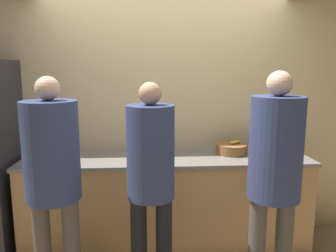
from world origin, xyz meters
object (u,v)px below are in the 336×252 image
Objects in this scene: person_left at (52,168)px; bottle_amber at (253,146)px; person_center at (151,171)px; fruit_bowl at (232,149)px; bottle_green at (262,152)px; person_right at (275,167)px; cup_blue at (169,149)px; utensil_crock at (52,148)px; potted_plant at (151,140)px; bottle_dark at (59,157)px.

bottle_amber is (1.80, 0.87, -0.07)m from person_left.
person_left is 10.26× the size of bottle_amber.
fruit_bowl is at bearing 43.90° from person_center.
bottle_amber is at bearing 6.54° from fruit_bowl.
bottle_amber is 0.21m from bottle_green.
person_right reaches higher than bottle_amber.
cup_blue is at bearing 176.06° from bottle_amber.
person_center is 5.56× the size of utensil_crock.
fruit_bowl is at bearing 28.35° from person_left.
person_center is 10.00× the size of bottle_amber.
utensil_crock is 1.31× the size of potted_plant.
bottle_dark is at bearing -170.18° from bottle_amber.
person_right is at bearing -4.52° from person_left.
person_left is 1.94m from bottle_green.
fruit_bowl is 0.84m from potted_plant.
bottle_dark is at bearing -65.36° from utensil_crock.
utensil_crock is 1.73× the size of bottle_dark.
utensil_crock is 1.80× the size of bottle_amber.
person_right is (1.63, -0.13, 0.01)m from person_left.
person_left reaches higher than bottle_green.
person_center is at bearing -90.83° from potted_plant.
person_left is 1.64m from person_right.
person_right is 10.49× the size of bottle_amber.
bottle_amber is 0.88m from cup_blue.
potted_plant is at bearing 170.24° from fruit_bowl.
bottle_green is at bearing 29.69° from person_center.
bottle_dark reaches higher than fruit_bowl.
bottle_dark is 0.76× the size of potted_plant.
person_right is at bearing -51.39° from potted_plant.
bottle_amber is 1.09× the size of bottle_green.
fruit_bowl is 0.23m from bottle_amber.
person_left reaches higher than potted_plant.
fruit_bowl is 1.34× the size of potted_plant.
bottle_green is 1.13m from potted_plant.
fruit_bowl is 2.01× the size of bottle_green.
person_center is 5.44× the size of fruit_bowl.
fruit_bowl is (1.57, 0.85, -0.09)m from person_left.
person_left is 1.32m from cup_blue.
person_left is 11.22× the size of bottle_green.
bottle_dark is 1.93m from bottle_amber.
fruit_bowl is 4.04× the size of cup_blue.
bottle_dark is (-0.10, 0.54, -0.07)m from person_left.
bottle_green is at bearing -16.91° from cup_blue.
bottle_amber is at bearing 37.94° from person_center.
person_center is at bearing 3.03° from person_left.
person_center is at bearing -31.34° from bottle_dark.
person_left is 0.73m from person_center.
person_left is at bearing 175.48° from person_right.
potted_plant reaches higher than bottle_green.
person_right is 1.86m from bottle_dark.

